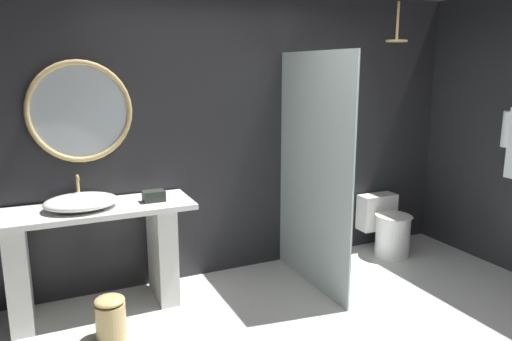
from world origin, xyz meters
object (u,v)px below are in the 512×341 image
Objects in this scene: vessel_sink at (81,202)px; rain_shower_head at (397,37)px; tissue_box at (154,196)px; toilet at (387,226)px; waste_bin at (111,317)px; round_wall_mirror at (80,112)px.

rain_shower_head is (2.83, -0.15, 1.27)m from vessel_sink.
rain_shower_head reaches higher than tissue_box.
toilet is at bearing 45.47° from rain_shower_head.
toilet reaches higher than waste_bin.
vessel_sink is at bearing -179.72° from toilet.
round_wall_mirror reaches higher than tissue_box.
tissue_box is 2.62m from rain_shower_head.
toilet is (2.92, -0.25, -1.29)m from round_wall_mirror.
tissue_box is 0.29× the size of toilet.
vessel_sink reaches higher than tissue_box.
tissue_box is 0.21× the size of round_wall_mirror.
toilet is at bearing -4.85° from round_wall_mirror.
rain_shower_head is at bearing -3.02° from vessel_sink.
rain_shower_head is 1.10× the size of waste_bin.
waste_bin is at bearing -173.10° from rain_shower_head.
rain_shower_head reaches higher than vessel_sink.
tissue_box is 0.97m from waste_bin.
tissue_box is at bearing -179.05° from toilet.
waste_bin is at bearing -77.90° from vessel_sink.
vessel_sink is at bearing 177.32° from tissue_box.
round_wall_mirror is at bearing 171.52° from rain_shower_head.
tissue_box is at bearing -2.68° from vessel_sink.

